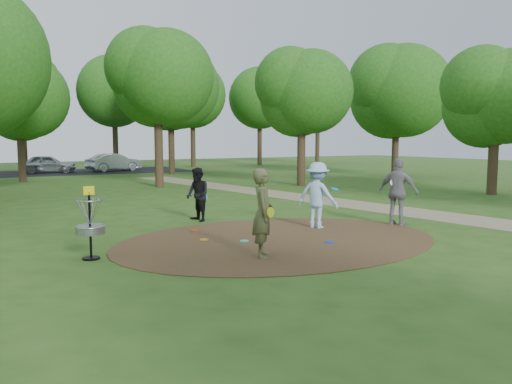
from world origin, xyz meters
TOP-DOWN VIEW (x-y plane):
  - ground at (0.00, 0.00)m, footprint 100.00×100.00m
  - dirt_clearing at (0.00, 0.00)m, footprint 8.40×8.40m
  - footpath at (6.50, 2.00)m, footprint 7.55×39.89m
  - parking_lot at (2.00, 30.00)m, footprint 14.00×8.00m
  - player_observer_with_disc at (-1.28, -1.34)m, footprint 0.74×0.83m
  - player_throwing_with_disc at (1.85, 0.93)m, footprint 1.28×1.39m
  - player_walking_with_disc at (-0.63, 3.71)m, footprint 0.70×0.85m
  - player_waiting_with_disc at (4.13, 0.11)m, footprint 0.92×1.26m
  - disc_ground_cyan at (-0.87, 0.25)m, footprint 0.22×0.22m
  - disc_ground_blue at (0.83, -0.93)m, footprint 0.22×0.22m
  - disc_ground_red at (-1.37, 2.22)m, footprint 0.22×0.22m
  - car_left at (-1.62, 29.83)m, footprint 4.23×2.32m
  - car_right at (3.22, 29.45)m, footprint 4.50×2.54m
  - disc_ground_orange at (-1.66, 0.90)m, footprint 0.22×0.22m
  - disc_golf_basket at (-4.50, 0.30)m, footprint 0.63×0.63m
  - tree_ring at (1.23, 9.54)m, footprint 37.76×45.65m

SIDE VIEW (x-z plane):
  - ground at x=0.00m, z-range 0.00..0.00m
  - parking_lot at x=2.00m, z-range 0.00..0.01m
  - footpath at x=6.50m, z-range 0.00..0.01m
  - dirt_clearing at x=0.00m, z-range 0.00..0.02m
  - disc_ground_cyan at x=-0.87m, z-range 0.02..0.04m
  - disc_ground_blue at x=0.83m, z-range 0.02..0.04m
  - disc_ground_red at x=-1.37m, z-range 0.02..0.04m
  - disc_ground_orange at x=-1.66m, z-range 0.02..0.04m
  - car_left at x=-1.62m, z-range 0.00..1.36m
  - car_right at x=3.22m, z-range 0.00..1.40m
  - player_walking_with_disc at x=-0.63m, z-range 0.00..1.65m
  - disc_golf_basket at x=-4.50m, z-range 0.10..1.64m
  - player_throwing_with_disc at x=1.85m, z-range 0.00..1.87m
  - player_observer_with_disc at x=-1.28m, z-range 0.00..1.90m
  - player_waiting_with_disc at x=4.13m, z-range 0.00..1.98m
  - tree_ring at x=1.23m, z-range 0.70..9.72m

